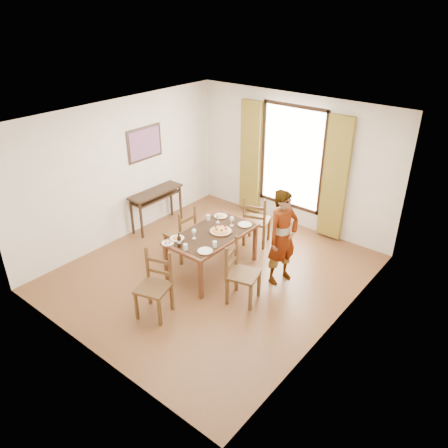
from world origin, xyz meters
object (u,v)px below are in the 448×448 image
Objects in this scene: console_table at (156,196)px; pasta_platter at (221,229)px; dining_table at (212,236)px; man at (283,238)px.

pasta_platter reaches higher than console_table.
pasta_platter reaches higher than dining_table.
man is at bearing -0.71° from console_table.
pasta_platter is at bearing 48.72° from dining_table.
dining_table is at bearing -131.28° from pasta_platter.
man reaches higher than console_table.
console_table is 0.73× the size of man.
pasta_platter is (-0.98, -0.40, -0.01)m from man.
console_table is at bearing 168.18° from pasta_platter.
console_table is at bearing 104.41° from man.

